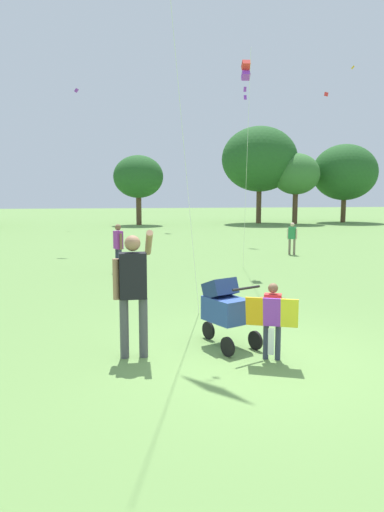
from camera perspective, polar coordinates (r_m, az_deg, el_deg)
name	(u,v)px	position (r m, az deg, el deg)	size (l,w,h in m)	color
ground_plane	(248,359)	(6.87, 6.64, -11.96)	(120.00, 120.00, 0.00)	#668E47
treeline_distant	(118,169)	(33.74, -8.71, 10.16)	(39.73, 6.36, 6.85)	brown
child_with_butterfly_kite	(272,315)	(6.68, 9.47, -6.85)	(0.70, 0.47, 1.07)	#33384C
person_adult_flyer	(133,285)	(6.68, -6.97, -3.36)	(0.55, 0.51, 1.79)	#4C4C51
stroller	(224,306)	(7.22, 3.86, -5.94)	(0.82, 1.10, 1.03)	black
kite_orange_delta	(246,73)	(14.96, 6.38, 20.72)	(0.74, 2.94, 6.05)	red
person_sitting_far	(292,236)	(17.91, 11.75, 2.35)	(0.30, 0.28, 1.17)	#7F705B
person_couple_left	(118,244)	(13.84, -8.70, 1.40)	(0.29, 0.41, 1.38)	#33384C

